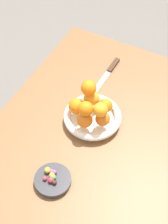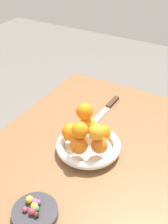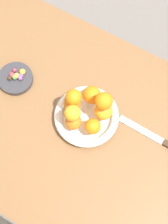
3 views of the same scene
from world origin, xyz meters
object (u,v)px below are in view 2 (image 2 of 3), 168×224
object	(u,v)px
orange_5	(97,132)
orange_7	(80,130)
candy_ball_5	(25,210)
knife	(106,109)
orange_2	(88,125)
candy_ball_4	(30,200)
fruit_bowl	(88,146)
candy_ball_2	(36,215)
candy_ball_0	(35,202)
candy_ball_6	(36,208)
candy_ball_1	(32,211)
orange_1	(103,133)
candy_dish	(35,213)
orange_3	(71,132)
orange_4	(79,145)
orange_0	(99,145)
candy_ball_7	(38,202)
candy_ball_3	(34,206)
dining_table	(87,185)
orange_6	(85,111)

from	to	relation	value
orange_5	orange_7	distance (m)	0.05
candy_ball_5	knife	xyz separation A→B (m)	(-0.56, -0.03, -0.02)
orange_2	candy_ball_4	xyz separation A→B (m)	(0.33, -0.00, -0.04)
fruit_bowl	candy_ball_2	xyz separation A→B (m)	(0.31, 0.01, 0.01)
candy_ball_0	knife	distance (m)	0.53
candy_ball_2	candy_ball_6	bearing A→B (deg)	-141.59
fruit_bowl	knife	xyz separation A→B (m)	(-0.25, -0.06, -0.02)
knife	candy_ball_1	bearing A→B (deg)	5.53
orange_2	knife	world-z (taller)	orange_2
orange_1	knife	distance (m)	0.24
orange_7	candy_ball_4	distance (m)	0.25
candy_dish	orange_2	xyz separation A→B (m)	(-0.34, -0.03, 0.06)
orange_7	candy_ball_4	xyz separation A→B (m)	(0.23, -0.03, -0.09)
orange_3	candy_ball_0	bearing A→B (deg)	9.76
candy_ball_2	knife	world-z (taller)	candy_ball_2
orange_4	candy_ball_5	bearing A→B (deg)	-4.11
candy_ball_1	orange_2	bearing A→B (deg)	-175.47
orange_0	candy_ball_7	world-z (taller)	orange_0
orange_7	candy_ball_3	distance (m)	0.26
dining_table	candy_ball_3	xyz separation A→B (m)	(0.22, -0.04, 0.12)
orange_2	orange_4	size ratio (longest dim) A/B	1.03
candy_ball_0	orange_2	bearing A→B (deg)	-177.50
candy_ball_1	candy_ball_3	distance (m)	0.02
orange_2	candy_ball_0	bearing A→B (deg)	2.50
orange_0	orange_4	size ratio (longest dim) A/B	0.93
candy_ball_4	candy_ball_0	bearing A→B (deg)	101.08
orange_2	orange_4	world-z (taller)	orange_2
candy_ball_1	candy_ball_4	world-z (taller)	candy_ball_4
candy_dish	candy_ball_7	world-z (taller)	candy_ball_7
orange_2	candy_ball_0	world-z (taller)	orange_2
orange_0	orange_6	xyz separation A→B (m)	(-0.06, -0.09, 0.06)
candy_ball_0	candy_ball_3	distance (m)	0.01
candy_ball_5	orange_3	bearing A→B (deg)	-172.65
orange_0	orange_5	xyz separation A→B (m)	(0.01, -0.01, 0.05)
orange_1	candy_dish	bearing A→B (deg)	-6.20
orange_3	orange_7	size ratio (longest dim) A/B	1.16
candy_ball_7	orange_4	bearing A→B (deg)	179.57
candy_ball_3	orange_5	bearing A→B (deg)	169.15
candy_dish	candy_ball_1	world-z (taller)	candy_ball_1
candy_ball_1	candy_ball_4	xyz separation A→B (m)	(-0.03, -0.03, 0.00)
orange_1	candy_ball_0	world-z (taller)	orange_1
orange_4	candy_ball_1	bearing A→B (deg)	0.65
candy_dish	candy_ball_2	size ratio (longest dim) A/B	8.29
candy_ball_4	candy_ball_3	bearing A→B (deg)	67.46
candy_dish	orange_1	xyz separation A→B (m)	(-0.34, 0.04, 0.06)
candy_ball_0	orange_4	bearing A→B (deg)	177.15
orange_0	candy_ball_3	distance (m)	0.28
orange_2	orange_5	bearing A→B (deg)	44.63
candy_ball_1	candy_ball_2	size ratio (longest dim) A/B	1.30
orange_2	orange_3	size ratio (longest dim) A/B	0.99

